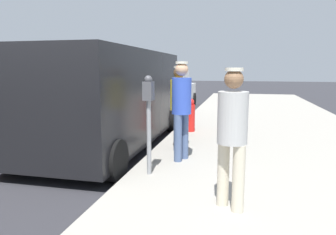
{
  "coord_description": "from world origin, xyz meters",
  "views": [
    {
      "loc": [
        2.68,
        -4.46,
        1.78
      ],
      "look_at": [
        1.65,
        -0.05,
        1.05
      ],
      "focal_mm": 32.97,
      "sensor_mm": 36.0,
      "label": 1
    }
  ],
  "objects": [
    {
      "name": "pedestrian_in_blue",
      "position": [
        1.69,
        0.81,
        1.15
      ],
      "size": [
        0.34,
        0.34,
        1.74
      ],
      "color": "#4C608C",
      "rests_on": "sidewalk_slab"
    },
    {
      "name": "pedestrian_in_gray",
      "position": [
        2.61,
        -0.97,
        1.08
      ],
      "size": [
        0.34,
        0.34,
        1.63
      ],
      "color": "beige",
      "rests_on": "sidewalk_slab"
    },
    {
      "name": "sidewalk_slab",
      "position": [
        3.5,
        0.0,
        0.07
      ],
      "size": [
        5.0,
        32.0,
        0.15
      ],
      "primitive_type": "cube",
      "color": "#9E998E",
      "rests_on": "ground"
    },
    {
      "name": "parked_sedan_ahead",
      "position": [
        -0.39,
        8.68,
        0.75
      ],
      "size": [
        1.95,
        4.41,
        1.65
      ],
      "color": "white",
      "rests_on": "ground"
    },
    {
      "name": "ground_plane",
      "position": [
        0.0,
        0.0,
        0.0
      ],
      "size": [
        80.0,
        80.0,
        0.0
      ],
      "primitive_type": "plane",
      "color": "#2D2D33"
    },
    {
      "name": "pedestrian_in_yellow",
      "position": [
        1.51,
        1.51,
        1.11
      ],
      "size": [
        0.34,
        0.36,
        1.67
      ],
      "color": "#4C608C",
      "rests_on": "sidewalk_slab"
    },
    {
      "name": "parking_meter_near",
      "position": [
        1.35,
        -0.05,
        1.18
      ],
      "size": [
        0.14,
        0.18,
        1.52
      ],
      "color": "gray",
      "rests_on": "sidewalk_slab"
    },
    {
      "name": "parked_van",
      "position": [
        -0.15,
        1.97,
        1.15
      ],
      "size": [
        2.12,
        5.2,
        2.15
      ],
      "color": "black",
      "rests_on": "ground"
    },
    {
      "name": "fire_hydrant",
      "position": [
        1.45,
        3.35,
        0.57
      ],
      "size": [
        0.24,
        0.24,
        0.86
      ],
      "color": "red",
      "rests_on": "sidewalk_slab"
    }
  ]
}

